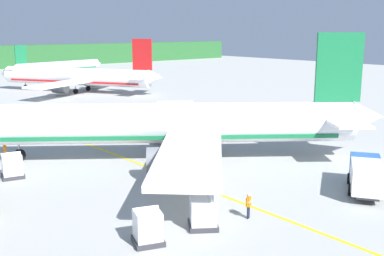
% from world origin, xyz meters
% --- Properties ---
extents(ground, '(240.00, 320.00, 0.20)m').
position_xyz_m(ground, '(0.00, 48.00, -0.10)').
color(ground, '#A8A8A3').
extents(airliner_foreground, '(35.09, 30.04, 11.90)m').
position_xyz_m(airliner_foreground, '(-12.15, 20.24, 3.39)').
color(airliner_foreground, white).
rests_on(airliner_foreground, ground).
extents(airliner_mid_apron, '(28.12, 33.13, 10.53)m').
position_xyz_m(airliner_mid_apron, '(3.94, 70.90, 3.00)').
color(airliner_mid_apron, white).
rests_on(airliner_mid_apron, ground).
extents(airliner_far_taxiway, '(29.25, 24.31, 8.39)m').
position_xyz_m(airliner_far_taxiway, '(16.12, 106.07, 2.39)').
color(airliner_far_taxiway, silver).
rests_on(airliner_far_taxiway, ground).
extents(service_truck_baggage, '(6.24, 5.09, 2.44)m').
position_xyz_m(service_truck_baggage, '(-6.76, 3.11, 1.42)').
color(service_truck_baggage, '#2659A5').
rests_on(service_truck_baggage, ground).
extents(cargo_container_near, '(2.48, 2.48, 1.99)m').
position_xyz_m(cargo_container_near, '(-20.35, 6.31, 0.94)').
color(cargo_container_near, '#333338').
rests_on(cargo_container_near, ground).
extents(cargo_container_mid, '(2.16, 2.16, 2.10)m').
position_xyz_m(cargo_container_mid, '(-24.26, 6.76, 1.00)').
color(cargo_container_mid, '#333338').
rests_on(cargo_container_mid, ground).
extents(cargo_container_far, '(2.09, 2.09, 2.10)m').
position_xyz_m(cargo_container_far, '(-25.80, 24.15, 1.00)').
color(cargo_container_far, '#333338').
rests_on(cargo_container_far, ground).
extents(crew_marshaller, '(0.58, 0.39, 1.69)m').
position_xyz_m(crew_marshaller, '(-17.14, 5.49, 1.00)').
color(crew_marshaller, '#191E33').
rests_on(crew_marshaller, ground).
extents(crew_loader_left, '(0.26, 0.63, 1.67)m').
position_xyz_m(crew_loader_left, '(-24.44, 29.90, 0.99)').
color(crew_loader_left, '#191E33').
rests_on(crew_loader_left, ground).
extents(apron_guide_line, '(0.30, 60.00, 0.01)m').
position_xyz_m(apron_guide_line, '(-15.48, 15.59, 0.01)').
color(apron_guide_line, yellow).
rests_on(apron_guide_line, ground).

